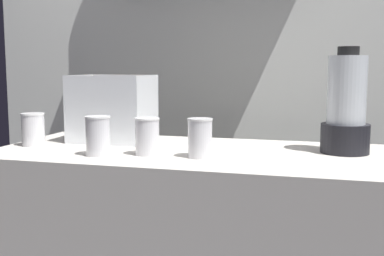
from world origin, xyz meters
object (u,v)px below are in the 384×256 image
juice_cup_mango_left (98,138)px  carrot_display_bin (114,120)px  juice_cup_pomegranate_right (200,140)px  juice_cup_orange_far_left (33,131)px  juice_cup_pomegranate_middle (147,138)px  blender_pitcher (346,109)px

juice_cup_mango_left → carrot_display_bin: bearing=105.2°
juice_cup_pomegranate_right → juice_cup_mango_left: bearing=-170.7°
juice_cup_mango_left → juice_cup_orange_far_left: bearing=160.1°
carrot_display_bin → juice_cup_pomegranate_middle: bearing=-47.0°
juice_cup_pomegranate_middle → carrot_display_bin: bearing=133.0°
blender_pitcher → juice_cup_orange_far_left: bearing=-172.3°
carrot_display_bin → juice_cup_mango_left: (0.08, -0.31, -0.02)m
juice_cup_orange_far_left → juice_cup_pomegranate_middle: bearing=-7.8°
juice_cup_orange_far_left → blender_pitcher: bearing=7.7°
juice_cup_orange_far_left → juice_cup_pomegranate_middle: juice_cup_pomegranate_middle is taller
juice_cup_mango_left → blender_pitcher: bearing=18.8°
carrot_display_bin → juice_cup_mango_left: bearing=-74.8°
juice_cup_orange_far_left → juice_cup_mango_left: (0.32, -0.12, 0.00)m
carrot_display_bin → juice_cup_orange_far_left: bearing=-141.6°
juice_cup_mango_left → juice_cup_pomegranate_right: (0.34, 0.05, -0.00)m
juice_cup_pomegranate_middle → juice_cup_pomegranate_right: (0.18, 0.00, 0.00)m
juice_cup_mango_left → juice_cup_pomegranate_right: bearing=9.3°
carrot_display_bin → juice_cup_mango_left: carrot_display_bin is taller
blender_pitcher → juice_cup_orange_far_left: blender_pitcher is taller
juice_cup_orange_far_left → carrot_display_bin: bearing=38.4°
carrot_display_bin → juice_cup_pomegranate_middle: size_ratio=2.39×
juice_cup_orange_far_left → juice_cup_mango_left: juice_cup_mango_left is taller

